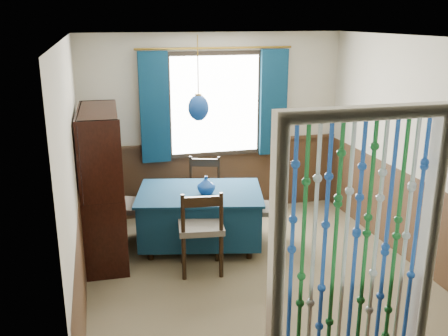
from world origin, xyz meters
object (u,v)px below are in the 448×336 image
object	(u,v)px
chair_far	(204,191)
bowl_shelf	(106,162)
chair_left	(129,206)
sideboard	(104,206)
vase_table	(206,186)
pendant_lamp	(199,108)
vase_sideboard	(106,171)
dining_table	(200,214)
chair_near	(201,228)
chair_right	(272,209)

from	to	relation	value
chair_far	bowl_shelf	world-z (taller)	bowl_shelf
chair_left	sideboard	xyz separation A→B (m)	(-0.30, -0.17, 0.10)
chair_left	vase_table	world-z (taller)	chair_left
sideboard	bowl_shelf	size ratio (longest dim) A/B	7.55
pendant_lamp	vase_sideboard	world-z (taller)	pendant_lamp
vase_table	dining_table	bearing A→B (deg)	118.71
vase_table	bowl_shelf	xyz separation A→B (m)	(-1.11, -0.13, 0.40)
chair_left	pendant_lamp	world-z (taller)	pendant_lamp
sideboard	pendant_lamp	distance (m)	1.58
chair_near	vase_sideboard	bearing A→B (deg)	142.33
chair_left	bowl_shelf	world-z (taller)	bowl_shelf
pendant_lamp	chair_far	bearing A→B (deg)	73.55
pendant_lamp	dining_table	bearing A→B (deg)	106.70
dining_table	chair_left	xyz separation A→B (m)	(-0.82, 0.25, 0.09)
vase_sideboard	pendant_lamp	bearing A→B (deg)	-15.80
vase_table	vase_sideboard	size ratio (longest dim) A/B	1.08
vase_table	bowl_shelf	distance (m)	1.19
pendant_lamp	chair_left	bearing A→B (deg)	162.87
vase_sideboard	bowl_shelf	bearing A→B (deg)	-90.00
chair_near	vase_table	size ratio (longest dim) A/B	4.81
chair_right	sideboard	size ratio (longest dim) A/B	0.49
vase_table	vase_sideboard	xyz separation A→B (m)	(-1.11, 0.40, 0.15)
chair_far	chair_left	size ratio (longest dim) A/B	0.97
chair_near	chair_right	distance (m)	1.09
chair_near	chair_far	xyz separation A→B (m)	(0.29, 1.22, -0.02)
pendant_lamp	vase_sideboard	bearing A→B (deg)	164.20
chair_near	chair_left	distance (m)	1.13
sideboard	bowl_shelf	distance (m)	0.69
dining_table	chair_near	distance (m)	0.65
dining_table	chair_far	world-z (taller)	chair_far
sideboard	vase_table	bearing A→B (deg)	-7.48
chair_far	chair_near	bearing A→B (deg)	94.29
bowl_shelf	chair_far	bearing A→B (deg)	33.75
vase_table	chair_far	bearing A→B (deg)	80.25
chair_left	pendant_lamp	size ratio (longest dim) A/B	1.00
dining_table	chair_left	world-z (taller)	chair_left
chair_far	pendant_lamp	size ratio (longest dim) A/B	0.97
chair_near	chair_far	bearing A→B (deg)	83.52
dining_table	sideboard	distance (m)	1.13
chair_far	vase_sideboard	distance (m)	1.35
chair_near	vase_sideboard	distance (m)	1.39
dining_table	chair_right	distance (m)	0.88
chair_near	bowl_shelf	world-z (taller)	bowl_shelf
chair_near	vase_sideboard	size ratio (longest dim) A/B	5.20
dining_table	chair_right	bearing A→B (deg)	2.81
chair_near	vase_table	bearing A→B (deg)	78.69
chair_near	sideboard	world-z (taller)	sideboard
bowl_shelf	pendant_lamp	bearing A→B (deg)	12.29
vase_table	chair_left	bearing A→B (deg)	157.96
pendant_lamp	vase_table	distance (m)	0.91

